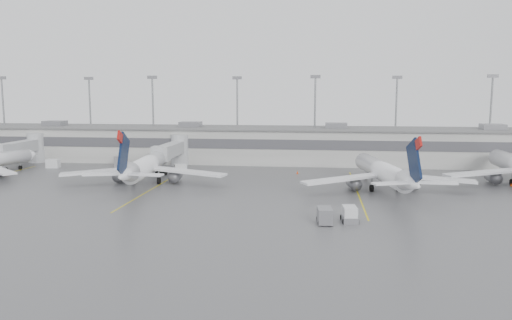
# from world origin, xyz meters

# --- Properties ---
(ground) EXTENTS (260.00, 260.00, 0.00)m
(ground) POSITION_xyz_m (0.00, 0.00, 0.00)
(ground) COLOR #4E4E51
(ground) RESTS_ON ground
(terminal) EXTENTS (152.00, 17.00, 9.45)m
(terminal) POSITION_xyz_m (-0.01, 57.98, 4.17)
(terminal) COLOR #9D9D99
(terminal) RESTS_ON ground
(light_masts) EXTENTS (142.40, 8.00, 20.60)m
(light_masts) POSITION_xyz_m (0.00, 63.75, 12.03)
(light_masts) COLOR gray
(light_masts) RESTS_ON ground
(jet_bridge_left) EXTENTS (4.00, 17.20, 7.00)m
(jet_bridge_left) POSITION_xyz_m (-55.50, 45.72, 3.87)
(jet_bridge_left) COLOR #9C9EA1
(jet_bridge_left) RESTS_ON ground
(jet_bridge_right) EXTENTS (4.00, 17.20, 7.00)m
(jet_bridge_right) POSITION_xyz_m (-20.50, 45.72, 3.87)
(jet_bridge_right) COLOR #9C9EA1
(jet_bridge_right) RESTS_ON ground
(stand_markings) EXTENTS (105.25, 40.00, 0.01)m
(stand_markings) POSITION_xyz_m (-0.00, 24.00, 0.01)
(stand_markings) COLOR #D3BF0C
(stand_markings) RESTS_ON ground
(jet_mid_left) EXTENTS (29.96, 33.71, 10.91)m
(jet_mid_left) POSITION_xyz_m (-20.20, 26.59, 3.39)
(jet_mid_left) COLOR white
(jet_mid_left) RESTS_ON ground
(jet_mid_right) EXTENTS (28.85, 32.61, 10.62)m
(jet_mid_right) POSITION_xyz_m (22.01, 24.62, 3.30)
(jet_mid_right) COLOR white
(jet_mid_right) RESTS_ON ground
(baggage_tug) EXTENTS (2.30, 3.31, 2.02)m
(baggage_tug) POSITION_xyz_m (15.00, 3.29, 0.79)
(baggage_tug) COLOR silver
(baggage_tug) RESTS_ON ground
(baggage_cart) EXTENTS (2.07, 3.29, 2.02)m
(baggage_cart) POSITION_xyz_m (11.80, 2.09, 1.05)
(baggage_cart) COLOR slate
(baggage_cart) RESTS_ON ground
(gse_uld_a) EXTENTS (2.85, 2.04, 1.90)m
(gse_uld_a) POSITION_xyz_m (-47.13, 42.17, 0.95)
(gse_uld_a) COLOR silver
(gse_uld_a) RESTS_ON ground
(gse_uld_b) EXTENTS (2.96, 2.54, 1.77)m
(gse_uld_b) POSITION_xyz_m (-17.47, 39.36, 0.88)
(gse_uld_b) COLOR silver
(gse_uld_b) RESTS_ON ground
(gse_uld_c) EXTENTS (3.18, 2.70, 1.91)m
(gse_uld_c) POSITION_xyz_m (23.63, 41.90, 0.96)
(gse_uld_c) COLOR silver
(gse_uld_c) RESTS_ON ground
(gse_loader) EXTENTS (3.34, 4.04, 2.17)m
(gse_loader) POSITION_xyz_m (-33.37, 45.61, 1.08)
(gse_loader) COLOR slate
(gse_loader) RESTS_ON ground
(cone_a) EXTENTS (0.47, 0.47, 0.74)m
(cone_a) POSITION_xyz_m (-51.11, 31.40, 0.37)
(cone_a) COLOR #F64305
(cone_a) RESTS_ON ground
(cone_b) EXTENTS (0.39, 0.39, 0.62)m
(cone_b) POSITION_xyz_m (-21.02, 36.32, 0.31)
(cone_b) COLOR #F64305
(cone_b) RESTS_ON ground
(cone_c) EXTENTS (0.41, 0.41, 0.65)m
(cone_c) POSITION_xyz_m (6.75, 40.59, 0.32)
(cone_c) COLOR #F64305
(cone_c) RESTS_ON ground
(cone_d) EXTENTS (0.47, 0.47, 0.75)m
(cone_d) POSITION_xyz_m (45.13, 31.84, 0.38)
(cone_d) COLOR #F64305
(cone_d) RESTS_ON ground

